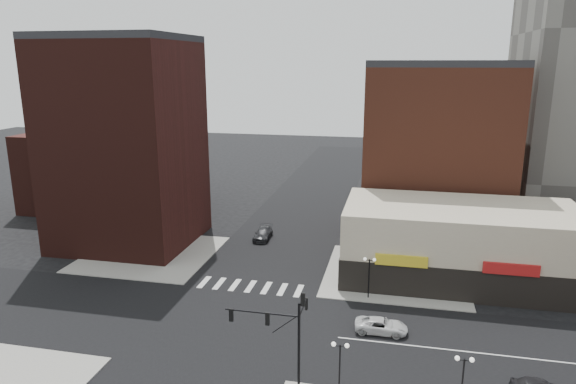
# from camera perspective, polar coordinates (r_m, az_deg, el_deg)

# --- Properties ---
(ground) EXTENTS (240.00, 240.00, 0.00)m
(ground) POSITION_cam_1_polar(r_m,az_deg,el_deg) (47.21, -6.95, -14.47)
(ground) COLOR black
(ground) RESTS_ON ground
(road_ew) EXTENTS (200.00, 14.00, 0.02)m
(road_ew) POSITION_cam_1_polar(r_m,az_deg,el_deg) (47.21, -6.95, -14.46)
(road_ew) COLOR black
(road_ew) RESTS_ON ground
(road_ns) EXTENTS (14.00, 200.00, 0.02)m
(road_ns) POSITION_cam_1_polar(r_m,az_deg,el_deg) (47.21, -6.95, -14.46)
(road_ns) COLOR black
(road_ns) RESTS_ON ground
(sidewalk_nw) EXTENTS (15.00, 15.00, 0.12)m
(sidewalk_nw) POSITION_cam_1_polar(r_m,az_deg,el_deg) (64.70, -15.00, -6.65)
(sidewalk_nw) COLOR gray
(sidewalk_nw) RESTS_ON ground
(sidewalk_ne) EXTENTS (15.00, 15.00, 0.12)m
(sidewalk_ne) POSITION_cam_1_polar(r_m,az_deg,el_deg) (58.03, 11.79, -8.93)
(sidewalk_ne) COLOR gray
(sidewalk_ne) RESTS_ON ground
(building_nw) EXTENTS (16.00, 15.00, 25.00)m
(building_nw) POSITION_cam_1_polar(r_m,az_deg,el_deg) (67.09, -17.57, 4.93)
(building_nw) COLOR #341510
(building_nw) RESTS_ON ground
(building_nw_low) EXTENTS (20.00, 18.00, 12.00)m
(building_nw_low) POSITION_cam_1_polar(r_m,az_deg,el_deg) (87.90, -19.70, 2.53)
(building_nw_low) COLOR #341510
(building_nw_low) RESTS_ON ground
(building_ne_midrise) EXTENTS (18.00, 15.00, 22.00)m
(building_ne_midrise) POSITION_cam_1_polar(r_m,az_deg,el_deg) (69.62, 16.12, 4.10)
(building_ne_midrise) COLOR brown
(building_ne_midrise) RESTS_ON ground
(building_ne_row) EXTENTS (24.20, 12.20, 8.00)m
(building_ne_row) POSITION_cam_1_polar(r_m,az_deg,el_deg) (57.74, 18.45, -6.05)
(building_ne_row) COLOR beige
(building_ne_row) RESTS_ON ground
(traffic_signal) EXTENTS (5.59, 3.09, 7.77)m
(traffic_signal) POSITION_cam_1_polar(r_m,az_deg,el_deg) (36.45, -0.19, -14.71)
(traffic_signal) COLOR black
(traffic_signal) RESTS_ON ground
(street_lamp_se_a) EXTENTS (1.22, 0.32, 4.16)m
(street_lamp_se_a) POSITION_cam_1_polar(r_m,az_deg,el_deg) (36.64, 5.79, -17.66)
(street_lamp_se_a) COLOR black
(street_lamp_se_a) RESTS_ON sidewalk_se
(street_lamp_se_b) EXTENTS (1.22, 0.32, 4.16)m
(street_lamp_se_b) POSITION_cam_1_polar(r_m,az_deg,el_deg) (36.83, 18.92, -18.24)
(street_lamp_se_b) COLOR black
(street_lamp_se_b) RESTS_ON sidewalk_se
(street_lamp_ne) EXTENTS (1.22, 0.32, 4.16)m
(street_lamp_ne) POSITION_cam_1_polar(r_m,az_deg,el_deg) (50.83, 9.02, -8.27)
(street_lamp_ne) COLOR black
(street_lamp_ne) RESTS_ON sidewalk_ne
(white_suv) EXTENTS (4.51, 2.11, 1.25)m
(white_suv) POSITION_cam_1_polar(r_m,az_deg,el_deg) (46.21, 10.32, -14.41)
(white_suv) COLOR silver
(white_suv) RESTS_ON ground
(dark_sedan_north) EXTENTS (2.18, 4.93, 1.41)m
(dark_sedan_north) POSITION_cam_1_polar(r_m,az_deg,el_deg) (67.63, -2.81, -4.66)
(dark_sedan_north) COLOR black
(dark_sedan_north) RESTS_ON ground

